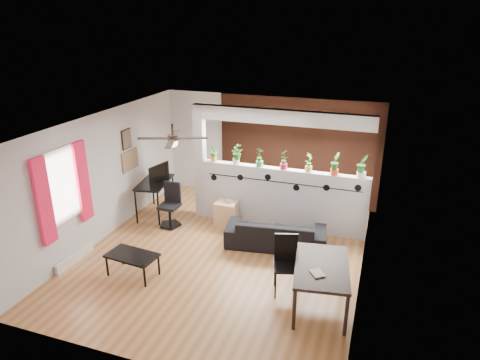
# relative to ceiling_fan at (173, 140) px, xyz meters

# --- Properties ---
(room_shell) EXTENTS (6.30, 7.10, 2.90)m
(room_shell) POSITION_rel_ceiling_fan_xyz_m (0.80, 0.30, -1.01)
(room_shell) COLOR #935D30
(room_shell) RESTS_ON ground
(partition_wall) EXTENTS (3.60, 0.18, 1.35)m
(partition_wall) POSITION_rel_ceiling_fan_xyz_m (1.60, 1.80, -1.64)
(partition_wall) COLOR #BCBCC1
(partition_wall) RESTS_ON ground
(ceiling_header) EXTENTS (3.60, 0.18, 0.30)m
(ceiling_header) POSITION_rel_ceiling_fan_xyz_m (1.60, 1.80, 0.14)
(ceiling_header) COLOR silver
(ceiling_header) RESTS_ON room_shell
(pier_column) EXTENTS (0.22, 0.20, 2.60)m
(pier_column) POSITION_rel_ceiling_fan_xyz_m (-0.31, 1.80, -1.01)
(pier_column) COLOR #BCBCC1
(pier_column) RESTS_ON ground
(brick_panel) EXTENTS (3.90, 0.05, 2.60)m
(brick_panel) POSITION_rel_ceiling_fan_xyz_m (1.60, 3.27, -1.01)
(brick_panel) COLOR #A74E30
(brick_panel) RESTS_ON ground
(vine_decal) EXTENTS (3.31, 0.01, 0.30)m
(vine_decal) POSITION_rel_ceiling_fan_xyz_m (1.60, 1.70, -1.23)
(vine_decal) COLOR black
(vine_decal) RESTS_ON partition_wall
(window_assembly) EXTENTS (0.09, 1.30, 1.55)m
(window_assembly) POSITION_rel_ceiling_fan_xyz_m (-1.76, -0.90, -0.81)
(window_assembly) COLOR white
(window_assembly) RESTS_ON room_shell
(baseboard_heater) EXTENTS (0.08, 1.00, 0.18)m
(baseboard_heater) POSITION_rel_ceiling_fan_xyz_m (-1.74, -0.90, -2.22)
(baseboard_heater) COLOR silver
(baseboard_heater) RESTS_ON ground
(corkboard) EXTENTS (0.03, 0.60, 0.45)m
(corkboard) POSITION_rel_ceiling_fan_xyz_m (-1.78, 1.25, -0.96)
(corkboard) COLOR olive
(corkboard) RESTS_ON room_shell
(framed_art) EXTENTS (0.03, 0.34, 0.44)m
(framed_art) POSITION_rel_ceiling_fan_xyz_m (-1.78, 1.20, -0.46)
(framed_art) COLOR #8C7259
(framed_art) RESTS_ON room_shell
(ceiling_fan) EXTENTS (1.19, 1.19, 0.43)m
(ceiling_fan) POSITION_rel_ceiling_fan_xyz_m (0.00, 0.00, 0.00)
(ceiling_fan) COLOR black
(ceiling_fan) RESTS_ON room_shell
(potted_plant_0) EXTENTS (0.21, 0.23, 0.37)m
(potted_plant_0) POSITION_rel_ceiling_fan_xyz_m (0.02, 1.80, -0.77)
(potted_plant_0) COLOR orange
(potted_plant_0) RESTS_ON partition_wall
(potted_plant_1) EXTENTS (0.26, 0.26, 0.41)m
(potted_plant_1) POSITION_rel_ceiling_fan_xyz_m (0.55, 1.80, -0.75)
(potted_plant_1) COLOR white
(potted_plant_1) RESTS_ON partition_wall
(potted_plant_2) EXTENTS (0.26, 0.23, 0.43)m
(potted_plant_2) POSITION_rel_ceiling_fan_xyz_m (1.07, 1.80, -0.74)
(potted_plant_2) COLOR green
(potted_plant_2) RESTS_ON partition_wall
(potted_plant_3) EXTENTS (0.26, 0.28, 0.43)m
(potted_plant_3) POSITION_rel_ceiling_fan_xyz_m (1.60, 1.80, -0.74)
(potted_plant_3) COLOR #BB1E3E
(potted_plant_3) RESTS_ON partition_wall
(potted_plant_4) EXTENTS (0.22, 0.25, 0.41)m
(potted_plant_4) POSITION_rel_ceiling_fan_xyz_m (2.13, 1.80, -0.75)
(potted_plant_4) COLOR gold
(potted_plant_4) RESTS_ON partition_wall
(potted_plant_5) EXTENTS (0.24, 0.27, 0.46)m
(potted_plant_5) POSITION_rel_ceiling_fan_xyz_m (2.65, 1.80, -0.72)
(potted_plant_5) COLOR red
(potted_plant_5) RESTS_ON partition_wall
(potted_plant_6) EXTENTS (0.33, 0.31, 0.48)m
(potted_plant_6) POSITION_rel_ceiling_fan_xyz_m (3.18, 1.80, -0.71)
(potted_plant_6) COLOR white
(potted_plant_6) RESTS_ON partition_wall
(sofa) EXTENTS (1.98, 1.01, 0.55)m
(sofa) POSITION_rel_ceiling_fan_xyz_m (1.69, 0.95, -2.04)
(sofa) COLOR black
(sofa) RESTS_ON ground
(cube_shelf) EXTENTS (0.47, 0.42, 0.56)m
(cube_shelf) POSITION_rel_ceiling_fan_xyz_m (0.43, 1.46, -2.03)
(cube_shelf) COLOR tan
(cube_shelf) RESTS_ON ground
(cup) EXTENTS (0.13, 0.13, 0.10)m
(cup) POSITION_rel_ceiling_fan_xyz_m (0.48, 1.46, -1.71)
(cup) COLOR gray
(cup) RESTS_ON cube_shelf
(computer_desk) EXTENTS (0.78, 1.22, 0.83)m
(computer_desk) POSITION_rel_ceiling_fan_xyz_m (-1.33, 1.46, -1.57)
(computer_desk) COLOR black
(computer_desk) RESTS_ON ground
(monitor) EXTENTS (0.36, 0.14, 0.20)m
(monitor) POSITION_rel_ceiling_fan_xyz_m (-1.33, 1.61, -1.39)
(monitor) COLOR black
(monitor) RESTS_ON computer_desk
(office_chair) EXTENTS (0.50, 0.50, 0.97)m
(office_chair) POSITION_rel_ceiling_fan_xyz_m (-0.73, 1.07, -1.89)
(office_chair) COLOR black
(office_chair) RESTS_ON ground
(dining_table) EXTENTS (1.02, 1.46, 0.74)m
(dining_table) POSITION_rel_ceiling_fan_xyz_m (2.84, -0.70, -1.65)
(dining_table) COLOR black
(dining_table) RESTS_ON ground
(book) EXTENTS (0.27, 0.29, 0.02)m
(book) POSITION_rel_ceiling_fan_xyz_m (2.74, -1.00, -1.56)
(book) COLOR gray
(book) RESTS_ON dining_table
(folding_chair) EXTENTS (0.50, 0.50, 1.00)m
(folding_chair) POSITION_rel_ceiling_fan_xyz_m (2.21, -0.43, -1.72)
(folding_chair) COLOR black
(folding_chair) RESTS_ON ground
(coffee_table) EXTENTS (0.94, 0.58, 0.42)m
(coffee_table) POSITION_rel_ceiling_fan_xyz_m (-0.45, -0.92, -1.94)
(coffee_table) COLOR black
(coffee_table) RESTS_ON ground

